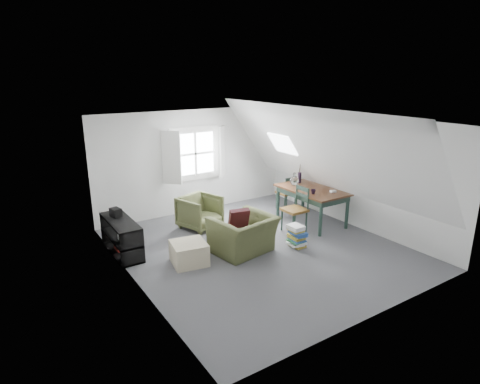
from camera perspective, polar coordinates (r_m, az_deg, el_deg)
floor at (r=8.00m, az=2.85°, el=-7.99°), size 5.50×5.50×0.00m
ceiling at (r=7.32m, az=3.14°, el=10.09°), size 5.50×5.50×0.00m
wall_back at (r=9.86m, az=-6.46°, el=4.34°), size 5.00×0.00×5.00m
wall_front at (r=5.70m, az=19.51°, el=-5.79°), size 5.00×0.00×5.00m
wall_left at (r=6.48m, az=-15.22°, el=-2.70°), size 0.00×5.50×5.50m
wall_right at (r=9.22m, az=15.69°, el=2.96°), size 0.00×5.50×5.50m
slope_left at (r=6.67m, az=-7.81°, el=2.97°), size 3.19×5.50×4.48m
slope_right at (r=8.43m, az=11.65°, el=5.65°), size 3.19×5.50×4.48m
dormer_window at (r=9.75m, az=-6.30°, el=5.41°), size 1.71×0.35×1.30m
skylight at (r=9.39m, az=6.06°, el=6.81°), size 0.35×0.75×0.47m
armchair_near at (r=7.85m, az=0.44°, el=-8.49°), size 1.25×1.13×0.72m
armchair_far at (r=9.06m, az=-5.66°, el=-5.02°), size 1.00×1.01×0.73m
throw_pillow at (r=7.71m, az=-0.17°, el=-3.75°), size 0.43×0.30×0.40m
ottoman at (r=7.38m, az=-7.26°, el=-8.60°), size 0.70×0.70×0.40m
dining_table at (r=9.24m, az=10.18°, el=-0.19°), size 0.97×1.61×0.80m
demijohn at (r=9.40m, az=7.72°, el=1.65°), size 0.21×0.21×0.29m
vase_twigs at (r=9.63m, az=8.47°, el=2.12°), size 0.08×0.09×0.64m
cup at (r=8.84m, az=10.35°, el=-0.26°), size 0.14×0.14×0.10m
paper_box at (r=9.04m, az=13.09°, el=0.09°), size 0.14×0.11×0.04m
dining_chair_far at (r=10.11m, az=6.69°, el=-0.02°), size 0.41×0.41×0.87m
dining_chair_near at (r=8.74m, az=7.95°, el=-2.36°), size 0.46×0.46×0.98m
media_shelf at (r=7.97m, az=-16.39°, el=-6.44°), size 0.43×1.30×0.67m
electronics_box at (r=8.08m, az=-17.26°, el=-2.83°), size 0.20×0.25×0.18m
magazine_stack at (r=8.06m, az=8.06°, el=-6.21°), size 0.33×0.39×0.44m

